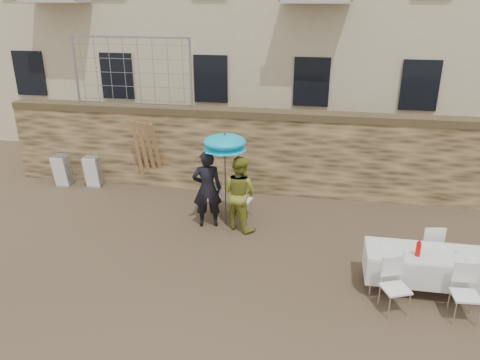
% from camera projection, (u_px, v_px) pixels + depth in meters
% --- Properties ---
extents(ground, '(80.00, 80.00, 0.00)m').
position_uv_depth(ground, '(196.00, 296.00, 8.36)').
color(ground, brown).
rests_on(ground, ground).
extents(stone_wall, '(13.00, 0.50, 2.20)m').
position_uv_depth(stone_wall, '(244.00, 152.00, 12.52)').
color(stone_wall, olive).
rests_on(stone_wall, ground).
extents(chain_link_fence, '(3.20, 0.06, 1.80)m').
position_uv_depth(chain_link_fence, '(132.00, 73.00, 12.28)').
color(chain_link_fence, gray).
rests_on(chain_link_fence, stone_wall).
extents(man_suit, '(0.75, 0.59, 1.83)m').
position_uv_depth(man_suit, '(207.00, 189.00, 10.59)').
color(man_suit, black).
rests_on(man_suit, ground).
extents(woman_dress, '(1.06, 0.98, 1.74)m').
position_uv_depth(woman_dress, '(240.00, 193.00, 10.48)').
color(woman_dress, gold).
rests_on(woman_dress, ground).
extents(umbrella, '(1.00, 1.00, 2.07)m').
position_uv_depth(umbrella, '(225.00, 145.00, 10.23)').
color(umbrella, '#3F3F44').
rests_on(umbrella, ground).
extents(couple_chair_left, '(0.60, 0.60, 0.96)m').
position_uv_depth(couple_chair_left, '(213.00, 197.00, 11.26)').
color(couple_chair_left, white).
rests_on(couple_chair_left, ground).
extents(couple_chair_right, '(0.57, 0.57, 0.96)m').
position_uv_depth(couple_chair_right, '(242.00, 199.00, 11.14)').
color(couple_chair_right, white).
rests_on(couple_chair_right, ground).
extents(banquet_table, '(2.10, 0.85, 0.78)m').
position_uv_depth(banquet_table, '(427.00, 255.00, 8.27)').
color(banquet_table, silver).
rests_on(banquet_table, ground).
extents(soda_bottle, '(0.09, 0.09, 0.26)m').
position_uv_depth(soda_bottle, '(418.00, 249.00, 8.10)').
color(soda_bottle, red).
rests_on(soda_bottle, banquet_table).
extents(table_chair_front_left, '(0.63, 0.63, 0.96)m').
position_uv_depth(table_chair_front_left, '(396.00, 287.00, 7.78)').
color(table_chair_front_left, white).
rests_on(table_chair_front_left, ground).
extents(table_chair_front_right, '(0.51, 0.51, 0.96)m').
position_uv_depth(table_chair_front_right, '(466.00, 294.00, 7.59)').
color(table_chair_front_right, white).
rests_on(table_chair_front_right, ground).
extents(table_chair_back, '(0.56, 0.56, 0.96)m').
position_uv_depth(table_chair_back, '(428.00, 246.00, 9.06)').
color(table_chair_back, white).
rests_on(table_chair_back, ground).
extents(chair_stack_left, '(0.46, 0.47, 0.92)m').
position_uv_depth(chair_stack_left, '(65.00, 168.00, 13.17)').
color(chair_stack_left, white).
rests_on(chair_stack_left, ground).
extents(chair_stack_right, '(0.46, 0.40, 0.92)m').
position_uv_depth(chair_stack_right, '(95.00, 170.00, 13.02)').
color(chair_stack_right, white).
rests_on(chair_stack_right, ground).
extents(wood_planks, '(0.70, 0.20, 2.00)m').
position_uv_depth(wood_planks, '(149.00, 154.00, 12.62)').
color(wood_planks, '#A37749').
rests_on(wood_planks, ground).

